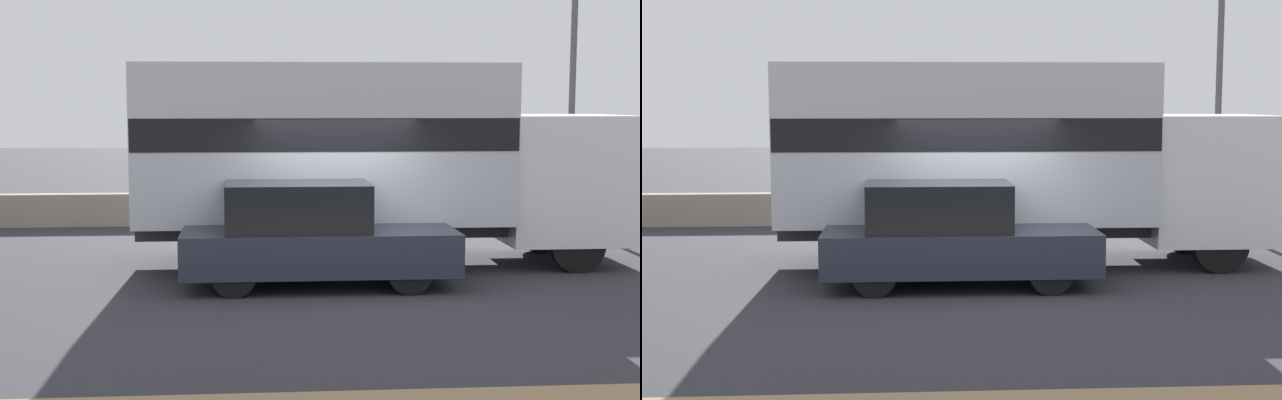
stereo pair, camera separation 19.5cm
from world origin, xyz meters
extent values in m
plane|color=#2D2D33|center=(0.00, 0.00, 0.00)|extent=(80.00, 80.00, 0.00)
cube|color=gray|center=(0.00, 6.92, 0.36)|extent=(60.00, 0.35, 0.72)
cylinder|color=#4C4C51|center=(5.82, 6.35, 3.93)|extent=(0.14, 0.14, 7.86)
cube|color=silver|center=(3.98, 1.86, 1.47)|extent=(2.13, 2.21, 2.14)
cube|color=black|center=(5.02, 1.86, 1.90)|extent=(0.06, 1.88, 0.94)
cube|color=#2D2D33|center=(-0.13, 1.86, 0.66)|extent=(6.10, 1.32, 0.25)
cube|color=silver|center=(-0.13, 1.86, 2.08)|extent=(6.10, 2.39, 2.59)
cube|color=black|center=(-0.13, 1.86, 2.26)|extent=(6.06, 2.41, 0.52)
cylinder|color=black|center=(3.98, 2.79, 0.45)|extent=(0.89, 0.28, 0.89)
cylinder|color=black|center=(3.98, 0.92, 0.45)|extent=(0.89, 0.28, 0.89)
cylinder|color=black|center=(-1.81, 2.79, 0.45)|extent=(0.89, 0.28, 0.89)
cylinder|color=black|center=(-1.81, 0.92, 0.45)|extent=(0.89, 0.28, 0.89)
cylinder|color=black|center=(-0.59, 2.79, 0.45)|extent=(0.89, 0.28, 0.89)
cylinder|color=black|center=(-0.59, 0.92, 0.45)|extent=(0.89, 0.28, 0.89)
cube|color=#282D3D|center=(-0.30, 0.19, 0.56)|extent=(4.09, 1.74, 0.63)
cube|color=black|center=(-0.63, 0.19, 1.23)|extent=(2.12, 1.60, 0.71)
cylinder|color=black|center=(0.96, 0.94, 0.32)|extent=(0.64, 0.20, 0.64)
cylinder|color=black|center=(0.96, -0.56, 0.32)|extent=(0.64, 0.20, 0.64)
cylinder|color=black|center=(-1.57, 0.94, 0.32)|extent=(0.64, 0.20, 0.64)
cylinder|color=black|center=(-1.57, -0.56, 0.32)|extent=(0.64, 0.20, 0.64)
camera|label=1|loc=(-1.30, -13.06, 2.80)|focal=50.00mm
camera|label=2|loc=(-1.11, -13.08, 2.80)|focal=50.00mm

